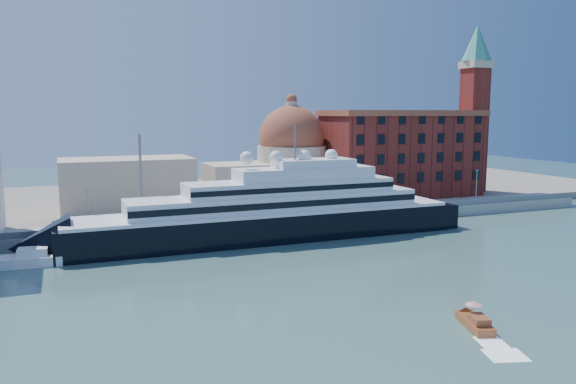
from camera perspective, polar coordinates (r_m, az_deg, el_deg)
name	(u,v)px	position (r m, az deg, el deg)	size (l,w,h in m)	color
ground	(303,271)	(88.61, 1.53, -8.00)	(400.00, 400.00, 0.00)	#345A5A
quay	(239,224)	(119.39, -5.03, -3.23)	(180.00, 10.00, 2.50)	gray
land	(195,198)	(158.53, -9.39, -0.61)	(260.00, 72.00, 2.00)	slate
quay_fence	(245,219)	(114.82, -4.38, -2.73)	(180.00, 0.10, 1.20)	slate
superyacht	(255,218)	(108.48, -3.35, -2.61)	(87.05, 12.07, 26.02)	black
service_barge	(20,261)	(100.77, -25.57, -6.31)	(13.96, 5.48, 3.08)	white
water_taxi	(475,322)	(69.40, 18.50, -12.38)	(4.01, 6.90, 3.11)	brown
warehouse	(401,153)	(156.35, 11.45, 3.94)	(43.00, 19.00, 23.25)	maroon
campanile	(475,98)	(170.48, 18.42, 9.05)	(8.40, 8.40, 47.00)	maroon
church	(235,167)	(142.31, -5.42, 2.51)	(66.00, 18.00, 25.50)	beige
lamp_posts	(180,187)	(113.31, -10.95, 0.46)	(120.80, 2.40, 18.00)	slate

